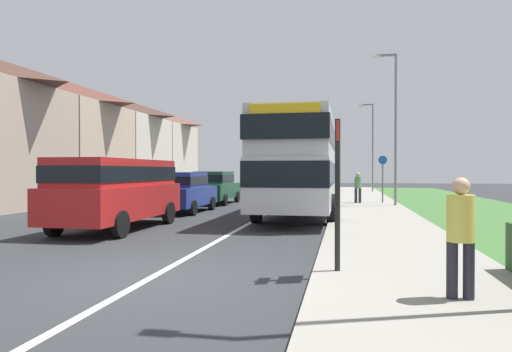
{
  "coord_description": "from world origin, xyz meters",
  "views": [
    {
      "loc": [
        3.11,
        -7.11,
        1.76
      ],
      "look_at": [
        0.58,
        6.16,
        1.6
      ],
      "focal_mm": 32.66,
      "sensor_mm": 36.0,
      "label": 1
    }
  ],
  "objects": [
    {
      "name": "ground_plane",
      "position": [
        0.0,
        0.0,
        0.0
      ],
      "size": [
        120.0,
        120.0,
        0.0
      ],
      "primitive_type": "plane",
      "color": "#2D3033"
    },
    {
      "name": "lane_marking_centre",
      "position": [
        0.0,
        8.0,
        0.0
      ],
      "size": [
        0.14,
        60.0,
        0.01
      ],
      "primitive_type": "cube",
      "color": "silver",
      "rests_on": "ground_plane"
    },
    {
      "name": "pavement_near_side",
      "position": [
        4.2,
        6.0,
        0.06
      ],
      "size": [
        3.2,
        68.0,
        0.12
      ],
      "primitive_type": "cube",
      "color": "gray",
      "rests_on": "ground_plane"
    },
    {
      "name": "double_decker_bus",
      "position": [
        1.45,
        11.2,
        2.14
      ],
      "size": [
        2.8,
        10.83,
        3.7
      ],
      "color": "#BCBCC1",
      "rests_on": "ground_plane"
    },
    {
      "name": "parked_van_red",
      "position": [
        -3.56,
        5.74,
        1.25
      ],
      "size": [
        2.11,
        5.43,
        2.09
      ],
      "color": "#B21E1E",
      "rests_on": "ground_plane"
    },
    {
      "name": "parked_car_blue",
      "position": [
        -3.54,
        11.46,
        0.93
      ],
      "size": [
        1.87,
        4.24,
        1.69
      ],
      "color": "navy",
      "rests_on": "ground_plane"
    },
    {
      "name": "parked_car_dark_green",
      "position": [
        -3.63,
        16.59,
        0.94
      ],
      "size": [
        1.94,
        4.43,
        1.71
      ],
      "color": "#19472D",
      "rests_on": "ground_plane"
    },
    {
      "name": "pedestrian_at_stop",
      "position": [
        4.57,
        -0.82,
        0.98
      ],
      "size": [
        0.34,
        0.34,
        1.67
      ],
      "color": "#23232D",
      "rests_on": "ground_plane"
    },
    {
      "name": "pedestrian_walking_away",
      "position": [
        3.78,
        17.0,
        0.98
      ],
      "size": [
        0.34,
        0.34,
        1.67
      ],
      "color": "#23232D",
      "rests_on": "ground_plane"
    },
    {
      "name": "bus_stop_sign",
      "position": [
        3.0,
        0.6,
        1.54
      ],
      "size": [
        0.09,
        0.52,
        2.6
      ],
      "color": "black",
      "rests_on": "ground_plane"
    },
    {
      "name": "cycle_route_sign",
      "position": [
        5.03,
        17.49,
        1.43
      ],
      "size": [
        0.44,
        0.08,
        2.52
      ],
      "color": "slate",
      "rests_on": "ground_plane"
    },
    {
      "name": "street_lamp_mid",
      "position": [
        5.37,
        15.71,
        4.18
      ],
      "size": [
        1.14,
        0.2,
        7.27
      ],
      "color": "slate",
      "rests_on": "ground_plane"
    },
    {
      "name": "street_lamp_far",
      "position": [
        5.18,
        30.76,
        4.06
      ],
      "size": [
        1.14,
        0.2,
        7.03
      ],
      "color": "slate",
      "rests_on": "ground_plane"
    },
    {
      "name": "house_terrace_far_side",
      "position": [
        -13.85,
        20.94,
        3.65
      ],
      "size": [
        7.39,
        25.83,
        7.3
      ],
      "color": "tan",
      "rests_on": "ground_plane"
    }
  ]
}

